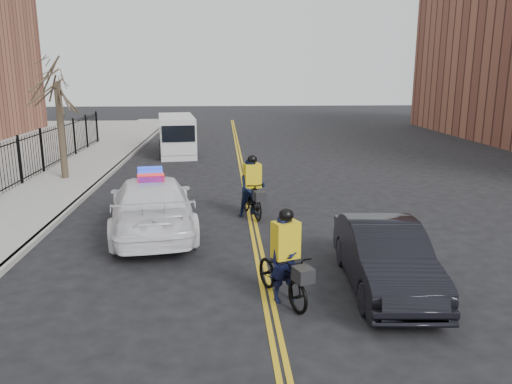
{
  "coord_description": "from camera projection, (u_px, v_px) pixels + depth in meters",
  "views": [
    {
      "loc": [
        -0.85,
        -11.23,
        4.47
      ],
      "look_at": [
        0.01,
        2.02,
        1.3
      ],
      "focal_mm": 35.0,
      "sensor_mm": 36.0,
      "label": 1
    }
  ],
  "objects": [
    {
      "name": "cargo_van",
      "position": [
        177.0,
        136.0,
        27.94
      ],
      "size": [
        2.51,
        5.33,
        2.15
      ],
      "rotation": [
        0.0,
        0.0,
        0.13
      ],
      "color": "silver",
      "rests_on": "ground"
    },
    {
      "name": "curb",
      "position": [
        92.0,
        189.0,
        19.36
      ],
      "size": [
        0.2,
        60.0,
        0.15
      ],
      "primitive_type": "cube",
      "color": "gray",
      "rests_on": "ground"
    },
    {
      "name": "sidewalk",
      "position": [
        52.0,
        190.0,
        19.27
      ],
      "size": [
        3.0,
        60.0,
        0.15
      ],
      "primitive_type": "cube",
      "color": "gray",
      "rests_on": "ground"
    },
    {
      "name": "street_tree",
      "position": [
        58.0,
        97.0,
        20.4
      ],
      "size": [
        3.2,
        3.2,
        4.8
      ],
      "color": "#392E21",
      "rests_on": "sidewalk"
    },
    {
      "name": "iron_fence",
      "position": [
        10.0,
        167.0,
        18.96
      ],
      "size": [
        0.12,
        28.0,
        2.0
      ],
      "primitive_type": null,
      "color": "black",
      "rests_on": "ground"
    },
    {
      "name": "police_cruiser",
      "position": [
        152.0,
        205.0,
        14.2
      ],
      "size": [
        3.16,
        5.92,
        1.79
      ],
      "rotation": [
        0.0,
        0.0,
        3.3
      ],
      "color": "white",
      "rests_on": "ground"
    },
    {
      "name": "ground",
      "position": [
        261.0,
        264.0,
        11.99
      ],
      "size": [
        120.0,
        120.0,
        0.0
      ],
      "primitive_type": "plane",
      "color": "black",
      "rests_on": "ground"
    },
    {
      "name": "center_line_left",
      "position": [
        244.0,
        189.0,
        19.75
      ],
      "size": [
        0.1,
        60.0,
        0.01
      ],
      "primitive_type": "cube",
      "color": "gold",
      "rests_on": "ground"
    },
    {
      "name": "cyclist_far",
      "position": [
        252.0,
        192.0,
        15.83
      ],
      "size": [
        1.04,
        2.05,
        2.0
      ],
      "rotation": [
        0.0,
        0.0,
        0.25
      ],
      "color": "black",
      "rests_on": "ground"
    },
    {
      "name": "center_line_right",
      "position": [
        248.0,
        189.0,
        19.76
      ],
      "size": [
        0.1,
        60.0,
        0.01
      ],
      "primitive_type": "cube",
      "color": "gold",
      "rests_on": "ground"
    },
    {
      "name": "cyclist_near",
      "position": [
        285.0,
        269.0,
        9.95
      ],
      "size": [
        1.37,
        2.08,
        1.93
      ],
      "rotation": [
        0.0,
        0.0,
        0.39
      ],
      "color": "black",
      "rests_on": "ground"
    },
    {
      "name": "dark_sedan",
      "position": [
        385.0,
        256.0,
        10.5
      ],
      "size": [
        1.74,
        4.39,
        1.42
      ],
      "primitive_type": "imported",
      "rotation": [
        0.0,
        0.0,
        -0.06
      ],
      "color": "black",
      "rests_on": "ground"
    }
  ]
}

